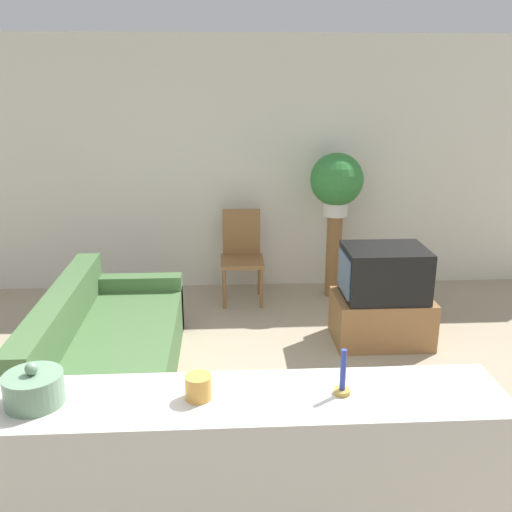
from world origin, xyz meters
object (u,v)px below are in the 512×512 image
couch (107,352)px  decorative_bowl (34,388)px  potted_plant (337,181)px  wooden_chair (242,252)px  television (384,272)px

couch → decorative_bowl: size_ratio=8.61×
potted_plant → wooden_chair: bearing=-176.9°
potted_plant → decorative_bowl: (-1.93, -3.68, -0.18)m
wooden_chair → potted_plant: size_ratio=1.45×
couch → wooden_chair: bearing=57.5°
couch → potted_plant: bearing=40.4°
couch → television: (2.29, 0.61, 0.38)m
wooden_chair → couch: bearing=-122.5°
couch → wooden_chair: wooden_chair is taller
television → potted_plant: potted_plant is taller
couch → wooden_chair: (1.09, 1.71, 0.26)m
wooden_chair → decorative_bowl: (-0.95, -3.63, 0.55)m
potted_plant → decorative_bowl: bearing=-117.7°
potted_plant → decorative_bowl: potted_plant is taller
couch → television: bearing=15.0°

